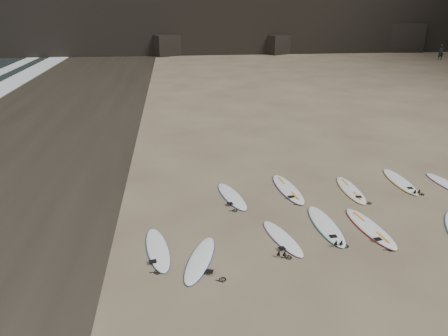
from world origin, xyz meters
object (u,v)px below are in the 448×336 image
object	(u,v)px
surfboard_5	(232,196)
surfboard_11	(158,249)
surfboard_3	(370,228)
surfboard_6	(288,189)
surfboard_9	(447,184)
surfboard_1	(282,238)
surfboard_8	(400,181)
person_a	(441,52)
surfboard_2	(326,225)
surfboard_0	(200,259)
surfboard_7	(351,190)

from	to	relation	value
surfboard_5	surfboard_11	bearing A→B (deg)	-141.48
surfboard_3	surfboard_6	size ratio (longest dim) A/B	0.97
surfboard_9	surfboard_1	bearing A→B (deg)	-162.83
surfboard_1	surfboard_8	size ratio (longest dim) A/B	0.87
surfboard_6	person_a	distance (m)	42.82
surfboard_1	surfboard_9	distance (m)	7.92
surfboard_2	surfboard_0	bearing A→B (deg)	-162.43
surfboard_8	surfboard_3	bearing A→B (deg)	-127.71
surfboard_5	surfboard_0	bearing A→B (deg)	-122.97
surfboard_6	person_a	bearing A→B (deg)	45.42
surfboard_5	surfboard_8	xyz separation A→B (m)	(6.70, 0.59, 0.00)
surfboard_5	surfboard_11	xyz separation A→B (m)	(-2.57, -3.28, -0.00)
surfboard_9	surfboard_11	distance (m)	11.45
surfboard_8	surfboard_7	bearing A→B (deg)	-164.98
surfboard_8	surfboard_9	size ratio (longest dim) A/B	1.10
surfboard_5	surfboard_8	distance (m)	6.73
surfboard_7	surfboard_11	bearing A→B (deg)	-154.05
surfboard_0	surfboard_1	size ratio (longest dim) A/B	1.06
surfboard_8	surfboard_9	world-z (taller)	surfboard_8
surfboard_0	surfboard_11	bearing A→B (deg)	168.19
surfboard_1	surfboard_0	bearing A→B (deg)	-175.93
surfboard_3	surfboard_5	size ratio (longest dim) A/B	1.10
surfboard_2	surfboard_3	bearing A→B (deg)	-15.46
surfboard_1	surfboard_5	bearing A→B (deg)	94.96
surfboard_5	person_a	xyz separation A→B (m)	(28.71, 33.97, 0.81)
surfboard_1	surfboard_5	distance (m)	3.28
surfboard_6	person_a	world-z (taller)	person_a
surfboard_7	person_a	distance (m)	41.70
surfboard_3	surfboard_9	world-z (taller)	surfboard_3
surfboard_9	surfboard_8	bearing A→B (deg)	157.15
surfboard_1	surfboard_8	distance (m)	6.69
surfboard_3	surfboard_11	distance (m)	6.57
surfboard_3	surfboard_9	distance (m)	5.26
surfboard_0	surfboard_1	xyz separation A→B (m)	(2.52, 0.86, -0.00)
surfboard_1	surfboard_6	bearing A→B (deg)	58.17
surfboard_0	surfboard_8	distance (m)	9.29
surfboard_1	surfboard_9	xyz separation A→B (m)	(7.26, 3.18, 0.00)
surfboard_9	surfboard_0	bearing A→B (deg)	-164.02
surfboard_9	surfboard_11	size ratio (longest dim) A/B	0.98
surfboard_8	surfboard_5	bearing A→B (deg)	-173.87
surfboard_1	surfboard_7	xyz separation A→B (m)	(3.37, 3.12, 0.00)
surfboard_6	surfboard_8	bearing A→B (deg)	-3.71
surfboard_0	person_a	distance (m)	48.43
surfboard_5	person_a	bearing A→B (deg)	36.44
surfboard_9	surfboard_5	bearing A→B (deg)	174.16
surfboard_5	person_a	size ratio (longest dim) A/B	1.45
surfboard_6	surfboard_7	size ratio (longest dim) A/B	1.11
surfboard_1	surfboard_8	world-z (taller)	surfboard_8
surfboard_5	surfboard_8	world-z (taller)	surfboard_8
surfboard_7	person_a	world-z (taller)	person_a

